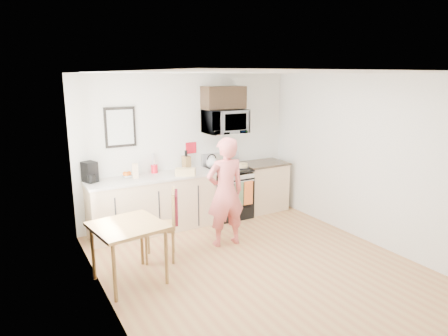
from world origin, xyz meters
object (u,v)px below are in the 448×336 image
range (228,194)px  person (225,192)px  microwave (225,121)px  chair (170,215)px  dining_table (128,231)px  cake (242,166)px

range → person: 1.32m
range → microwave: (-0.00, 0.10, 1.32)m
person → chair: person is taller
dining_table → cake: size_ratio=3.26×
microwave → chair: 2.29m
dining_table → cake: (2.51, 1.36, 0.28)m
range → person: size_ratio=0.69×
microwave → person: microwave is taller
cake → microwave: bearing=135.8°
microwave → person: size_ratio=0.45×
range → person: (-0.66, -1.07, 0.41)m
dining_table → range: bearing=32.9°
chair → cake: bearing=52.1°
dining_table → microwave: bearing=34.8°
microwave → chair: bearing=-142.3°
cake → chair: bearing=-151.2°
chair → microwave: bearing=61.0°
dining_table → chair: chair is taller
person → chair: bearing=6.7°
chair → cake: (1.81, 1.00, 0.31)m
range → cake: (0.23, -0.12, 0.53)m
range → cake: range is taller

